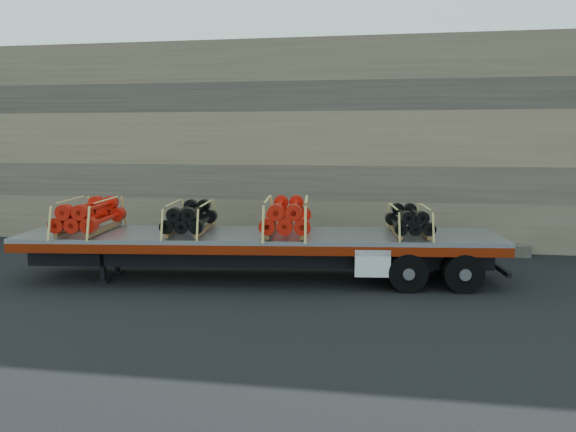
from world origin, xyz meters
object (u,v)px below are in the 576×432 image
(bundle_midrear, at_px, (287,217))
(bundle_rear, at_px, (409,221))
(bundle_front, at_px, (90,216))
(bundle_midfront, at_px, (190,218))
(trailer, at_px, (259,256))

(bundle_midrear, distance_m, bundle_rear, 3.16)
(bundle_front, xyz_separation_m, bundle_midfront, (2.67, 0.33, -0.04))
(trailer, xyz_separation_m, bundle_front, (-4.47, -0.56, 1.04))
(bundle_midfront, bearing_deg, bundle_front, 180.00)
(bundle_front, relative_size, bundle_rear, 1.19)
(bundle_midfront, bearing_deg, trailer, -0.00)
(trailer, xyz_separation_m, bundle_midrear, (0.73, 0.09, 1.06))
(bundle_midfront, height_order, bundle_midrear, bundle_midrear)
(bundle_front, relative_size, bundle_midfront, 1.10)
(trailer, distance_m, bundle_midfront, 2.07)
(bundle_midfront, relative_size, bundle_midrear, 0.87)
(bundle_midfront, xyz_separation_m, bundle_rear, (5.67, 0.70, -0.03))
(trailer, distance_m, bundle_midrear, 1.29)
(bundle_front, distance_m, bundle_midrear, 5.24)
(bundle_midrear, bearing_deg, bundle_midfront, 180.00)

